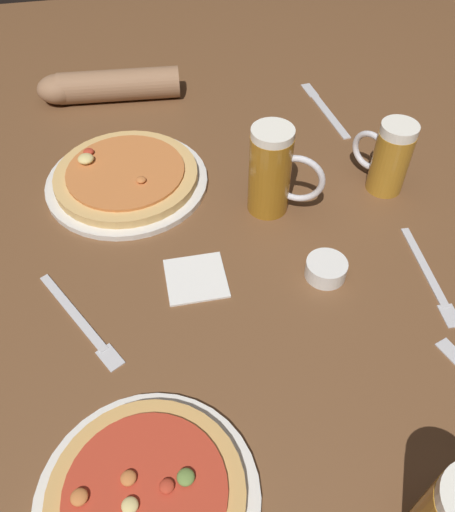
# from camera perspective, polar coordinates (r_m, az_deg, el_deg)

# --- Properties ---
(ground_plane) EXTENTS (2.40, 2.40, 0.03)m
(ground_plane) POSITION_cam_1_polar(r_m,az_deg,el_deg) (0.91, 0.00, -1.48)
(ground_plane) COLOR brown
(pizza_plate_near) EXTENTS (0.28, 0.28, 0.05)m
(pizza_plate_near) POSITION_cam_1_polar(r_m,az_deg,el_deg) (0.70, -8.85, -24.69)
(pizza_plate_near) COLOR silver
(pizza_plate_near) RESTS_ON ground_plane
(pizza_plate_far) EXTENTS (0.32, 0.32, 0.05)m
(pizza_plate_far) POSITION_cam_1_polar(r_m,az_deg,el_deg) (1.06, -11.06, 8.47)
(pizza_plate_far) COLOR silver
(pizza_plate_far) RESTS_ON ground_plane
(beer_mug_dark) EXTENTS (0.13, 0.09, 0.17)m
(beer_mug_dark) POSITION_cam_1_polar(r_m,az_deg,el_deg) (0.94, 5.01, 9.21)
(beer_mug_dark) COLOR #9E6619
(beer_mug_dark) RESTS_ON ground_plane
(beer_mug_amber) EXTENTS (0.09, 0.11, 0.15)m
(beer_mug_amber) POSITION_cam_1_polar(r_m,az_deg,el_deg) (1.04, 17.36, 10.33)
(beer_mug_amber) COLOR #B27A23
(beer_mug_amber) RESTS_ON ground_plane
(ramekin_sauce) EXTENTS (0.07, 0.07, 0.03)m
(ramekin_sauce) POSITION_cam_1_polar(r_m,az_deg,el_deg) (0.88, 10.79, -1.41)
(ramekin_sauce) COLOR white
(ramekin_sauce) RESTS_ON ground_plane
(napkin_folded) EXTENTS (0.10, 0.10, 0.01)m
(napkin_folded) POSITION_cam_1_polar(r_m,az_deg,el_deg) (0.87, -3.49, -2.38)
(napkin_folded) COLOR white
(napkin_folded) RESTS_ON ground_plane
(fork_left) EXTENTS (0.03, 0.22, 0.01)m
(fork_left) POSITION_cam_1_polar(r_m,az_deg,el_deg) (0.94, 21.38, -2.07)
(fork_left) COLOR silver
(fork_left) RESTS_ON ground_plane
(knife_right) EXTENTS (0.04, 0.24, 0.01)m
(knife_right) POSITION_cam_1_polar(r_m,az_deg,el_deg) (1.29, 10.63, 15.66)
(knife_right) COLOR silver
(knife_right) RESTS_ON ground_plane
(fork_spare) EXTENTS (0.13, 0.21, 0.01)m
(fork_spare) POSITION_cam_1_polar(r_m,az_deg,el_deg) (0.85, -15.90, -6.86)
(fork_spare) COLOR silver
(fork_spare) RESTS_ON ground_plane
(diner_arm) EXTENTS (0.33, 0.10, 0.07)m
(diner_arm) POSITION_cam_1_polar(r_m,az_deg,el_deg) (1.32, -13.46, 17.72)
(diner_arm) COLOR #936B4C
(diner_arm) RESTS_ON ground_plane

